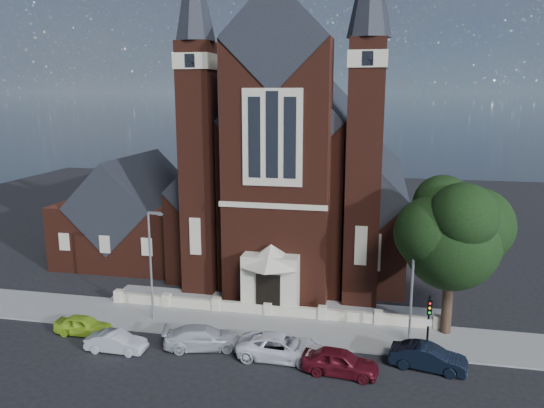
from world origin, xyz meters
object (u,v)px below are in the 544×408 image
at_px(parish_hall, 135,218).
at_px(street_lamp_right, 414,277).
at_px(car_silver_b, 203,338).
at_px(car_dark_red, 340,362).
at_px(car_white_suv, 281,347).
at_px(car_navy, 428,357).
at_px(car_lime_van, 83,325).
at_px(traffic_signal, 429,318).
at_px(car_silver_a, 116,342).
at_px(street_lamp_left, 152,260).
at_px(street_tree, 454,237).
at_px(church, 302,174).

distance_m(parish_hall, street_lamp_right, 29.62).
xyz_separation_m(car_silver_b, car_dark_red, (8.92, -1.44, 0.04)).
distance_m(car_white_suv, car_navy, 8.84).
relative_size(street_lamp_right, car_lime_van, 2.08).
height_order(traffic_signal, car_white_suv, traffic_signal).
distance_m(parish_hall, car_silver_a, 20.67).
distance_m(street_lamp_left, car_navy, 19.51).
xyz_separation_m(street_tree, street_lamp_right, (-2.51, -1.71, -2.36)).
distance_m(street_tree, car_navy, 8.06).
bearing_deg(street_lamp_left, car_silver_b, -34.64).
bearing_deg(car_navy, church, 36.62).
bearing_deg(car_lime_van, car_navy, -90.60).
height_order(car_white_suv, car_navy, car_white_suv).
relative_size(parish_hall, car_lime_van, 3.14).
bearing_deg(car_lime_van, church, -28.44).
xyz_separation_m(street_tree, car_silver_b, (-15.66, -5.06, -6.23)).
bearing_deg(car_navy, car_silver_a, 105.40).
bearing_deg(car_silver_a, car_navy, -85.70).
height_order(car_lime_van, car_navy, car_navy).
bearing_deg(traffic_signal, parish_hall, 150.02).
relative_size(parish_hall, traffic_signal, 3.05).
bearing_deg(traffic_signal, car_dark_red, -147.97).
xyz_separation_m(car_silver_b, car_navy, (14.02, 0.20, 0.01)).
bearing_deg(car_dark_red, traffic_signal, -52.12).
distance_m(traffic_signal, car_dark_red, 6.33).
bearing_deg(car_silver_b, parish_hall, 21.94).
height_order(street_lamp_left, traffic_signal, street_lamp_left).
xyz_separation_m(street_tree, traffic_signal, (-1.60, -3.28, -4.38)).
relative_size(street_lamp_left, street_lamp_right, 1.00).
height_order(parish_hall, car_lime_van, parish_hall).
height_order(parish_hall, car_silver_b, parish_hall).
distance_m(street_lamp_right, car_silver_a, 19.45).
distance_m(traffic_signal, car_navy, 2.43).
height_order(church, street_lamp_right, church).
bearing_deg(traffic_signal, car_silver_a, -170.25).
relative_size(street_tree, car_silver_a, 2.76).
distance_m(street_tree, car_dark_red, 11.22).
relative_size(parish_hall, car_dark_red, 2.71).
distance_m(church, street_lamp_left, 20.84).
relative_size(car_silver_a, car_dark_red, 0.86).
height_order(car_silver_b, car_dark_red, car_dark_red).
relative_size(street_lamp_left, car_dark_red, 1.80).
distance_m(traffic_signal, car_silver_b, 14.29).
distance_m(street_lamp_right, car_white_suv, 9.57).
bearing_deg(street_lamp_left, car_lime_van, -140.94).
bearing_deg(car_silver_b, car_navy, -103.97).
distance_m(street_lamp_left, car_silver_b, 7.05).
bearing_deg(street_lamp_left, street_lamp_right, 0.00).
height_order(traffic_signal, car_navy, traffic_signal).
relative_size(car_silver_a, car_navy, 0.86).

